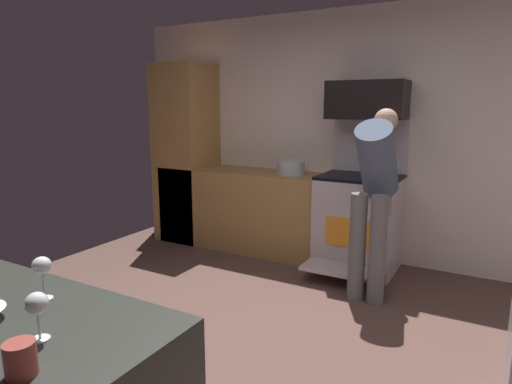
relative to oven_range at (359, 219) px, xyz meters
name	(u,v)px	position (x,y,z in m)	size (l,w,h in m)	color
ground_plane	(232,355)	(-0.26, -1.97, -0.52)	(5.20, 4.80, 0.02)	brown
wall_back	(348,136)	(-0.26, 0.37, 0.79)	(5.20, 0.12, 2.60)	beige
lower_cabinet_run	(258,211)	(-1.16, 0.01, -0.06)	(2.40, 0.60, 0.90)	#A27842
cabinet_column	(186,153)	(-2.16, 0.01, 0.54)	(0.60, 0.60, 2.10)	#A27842
oven_range	(359,219)	(0.00, 0.00, 0.00)	(0.76, 0.97, 1.49)	#C0B1B6
microwave	(367,100)	(0.00, 0.09, 1.17)	(0.74, 0.38, 0.37)	black
person_cook	(374,188)	(0.29, -0.59, 0.44)	(0.31, 0.63, 1.60)	slate
wine_glass_near	(42,268)	(-0.28, -3.24, 0.52)	(0.07, 0.07, 0.17)	silver
wine_glass_extra	(37,306)	(-0.03, -3.44, 0.51)	(0.07, 0.07, 0.16)	silver
mug_coffee	(20,359)	(0.10, -3.58, 0.44)	(0.09, 0.09, 0.10)	brown
stock_pot	(291,168)	(-0.76, 0.01, 0.47)	(0.30, 0.30, 0.15)	silver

